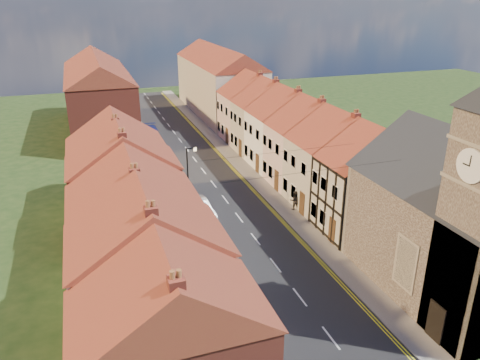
# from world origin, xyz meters

# --- Properties ---
(road) EXTENTS (7.00, 90.00, 0.02)m
(road) POSITION_xyz_m (0.00, 30.00, 0.01)
(road) COLOR black
(road) RESTS_ON ground
(pavement_left) EXTENTS (1.80, 90.00, 0.12)m
(pavement_left) POSITION_xyz_m (-4.40, 30.00, 0.06)
(pavement_left) COLOR #A59C96
(pavement_left) RESTS_ON ground
(pavement_right) EXTENTS (1.80, 90.00, 0.12)m
(pavement_right) POSITION_xyz_m (4.40, 30.00, 0.06)
(pavement_right) COLOR #A59C96
(pavement_right) RESTS_ON ground
(church) EXTENTS (11.25, 14.25, 15.20)m
(church) POSITION_xyz_m (9.36, 3.32, 5.88)
(church) COLOR #3D302B
(church) RESTS_ON ground
(cottage_r_tudor) EXTENTS (8.30, 5.20, 9.00)m
(cottage_r_tudor) POSITION_xyz_m (9.27, 12.70, 4.47)
(cottage_r_tudor) COLOR #ADA092
(cottage_r_tudor) RESTS_ON ground
(cottage_r_white_near) EXTENTS (8.30, 6.00, 9.00)m
(cottage_r_white_near) POSITION_xyz_m (9.30, 18.10, 4.47)
(cottage_r_white_near) COLOR #ADA092
(cottage_r_white_near) RESTS_ON ground
(cottage_r_cream_mid) EXTENTS (8.30, 5.20, 9.00)m
(cottage_r_cream_mid) POSITION_xyz_m (9.30, 23.50, 4.48)
(cottage_r_cream_mid) COLOR #FFD1C9
(cottage_r_cream_mid) RESTS_ON ground
(cottage_r_pink) EXTENTS (8.30, 6.00, 9.00)m
(cottage_r_pink) POSITION_xyz_m (9.30, 28.90, 4.47)
(cottage_r_pink) COLOR white
(cottage_r_pink) RESTS_ON ground
(cottage_r_white_far) EXTENTS (8.30, 5.20, 9.00)m
(cottage_r_white_far) POSITION_xyz_m (9.30, 34.30, 4.48)
(cottage_r_white_far) COLOR #ADA092
(cottage_r_white_far) RESTS_ON ground
(cottage_r_cream_far) EXTENTS (8.30, 6.00, 9.00)m
(cottage_r_cream_far) POSITION_xyz_m (9.30, 39.70, 4.47)
(cottage_r_cream_far) COLOR #FFD1C9
(cottage_r_cream_far) RESTS_ON ground
(cottage_l_brick_near) EXTENTS (8.30, 5.70, 8.80)m
(cottage_l_brick_near) POSITION_xyz_m (-9.30, -0.25, 4.37)
(cottage_l_brick_near) COLOR maroon
(cottage_l_brick_near) RESTS_ON ground
(cottage_l_cream) EXTENTS (8.30, 6.30, 9.10)m
(cottage_l_cream) POSITION_xyz_m (-9.30, 5.55, 4.52)
(cottage_l_cream) COLOR #FFD1C9
(cottage_l_cream) RESTS_ON ground
(cottage_l_white) EXTENTS (8.30, 6.90, 8.80)m
(cottage_l_white) POSITION_xyz_m (-9.30, 11.95, 4.37)
(cottage_l_white) COLOR white
(cottage_l_white) RESTS_ON ground
(cottage_l_brick_mid) EXTENTS (8.30, 5.70, 9.10)m
(cottage_l_brick_mid) POSITION_xyz_m (-9.30, 18.05, 4.53)
(cottage_l_brick_mid) COLOR maroon
(cottage_l_brick_mid) RESTS_ON ground
(cottage_l_pink) EXTENTS (8.30, 6.30, 8.80)m
(cottage_l_pink) POSITION_xyz_m (-9.30, 23.85, 4.37)
(cottage_l_pink) COLOR #FFD1C9
(cottage_l_pink) RESTS_ON ground
(block_right_far) EXTENTS (8.30, 24.20, 10.50)m
(block_right_far) POSITION_xyz_m (9.30, 55.00, 5.29)
(block_right_far) COLOR #ADA092
(block_right_far) RESTS_ON ground
(block_left_far) EXTENTS (8.30, 24.20, 10.50)m
(block_left_far) POSITION_xyz_m (-9.30, 50.00, 5.29)
(block_left_far) COLOR maroon
(block_left_far) RESTS_ON ground
(lamppost) EXTENTS (0.88, 0.15, 6.00)m
(lamppost) POSITION_xyz_m (-3.81, 20.00, 3.54)
(lamppost) COLOR black
(lamppost) RESTS_ON pavement_left
(car_mid) EXTENTS (2.21, 4.70, 1.49)m
(car_mid) POSITION_xyz_m (-3.16, 19.44, 0.75)
(car_mid) COLOR #B7BBBF
(car_mid) RESTS_ON ground
(car_far) EXTENTS (2.15, 4.57, 1.29)m
(car_far) POSITION_xyz_m (-3.20, 45.34, 0.64)
(car_far) COLOR navy
(car_far) RESTS_ON ground
(pedestrian_left) EXTENTS (0.72, 0.48, 1.94)m
(pedestrian_left) POSITION_xyz_m (-5.10, 4.01, 1.09)
(pedestrian_left) COLOR black
(pedestrian_left) RESTS_ON pavement_left
(pedestrian_right) EXTENTS (0.92, 0.76, 1.74)m
(pedestrian_right) POSITION_xyz_m (5.10, 17.78, 0.99)
(pedestrian_right) COLOR black
(pedestrian_right) RESTS_ON pavement_right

